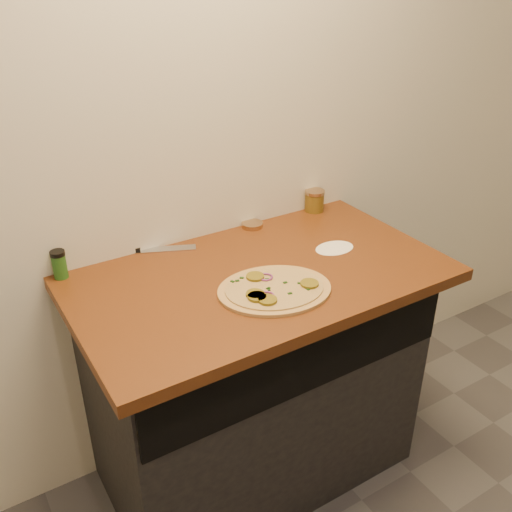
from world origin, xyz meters
TOP-DOWN VIEW (x-y plane):
  - cabinet at (0.00, 1.45)m, footprint 1.10×0.60m
  - countertop at (0.00, 1.42)m, footprint 1.20×0.70m
  - pizza at (-0.03, 1.30)m, footprint 0.42×0.42m
  - chefs_knife at (-0.26, 1.75)m, footprint 0.29×0.15m
  - mason_jar_lid at (0.16, 1.72)m, footprint 0.08×0.08m
  - salsa_jar at (0.44, 1.72)m, footprint 0.08×0.08m
  - spice_shaker at (-0.55, 1.72)m, footprint 0.05×0.05m
  - flour_spill at (0.31, 1.42)m, footprint 0.15×0.15m

SIDE VIEW (x-z plane):
  - cabinet at x=0.00m, z-range 0.00..0.86m
  - countertop at x=0.00m, z-range 0.86..0.90m
  - flour_spill at x=0.31m, z-range 0.90..0.90m
  - chefs_knife at x=-0.26m, z-range 0.90..0.91m
  - pizza at x=-0.03m, z-range 0.90..0.92m
  - mason_jar_lid at x=0.16m, z-range 0.90..0.92m
  - salsa_jar at x=0.44m, z-range 0.90..0.99m
  - spice_shaker at x=-0.55m, z-range 0.90..0.99m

